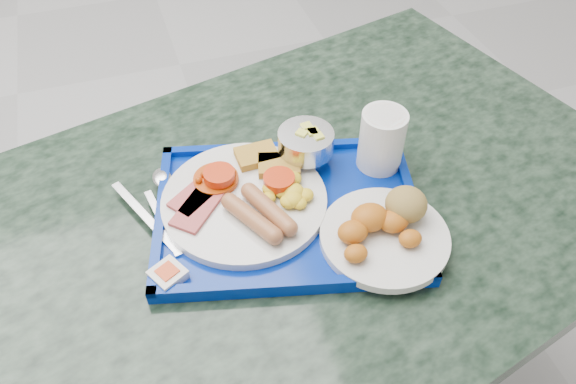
{
  "coord_description": "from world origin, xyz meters",
  "views": [
    {
      "loc": [
        0.45,
        -1.45,
        1.37
      ],
      "look_at": [
        0.64,
        -0.9,
        0.76
      ],
      "focal_mm": 35.0,
      "sensor_mm": 36.0,
      "label": 1
    }
  ],
  "objects_px": {
    "table": "(299,269)",
    "bread_plate": "(386,227)",
    "juice_cup": "(382,138)",
    "main_plate": "(249,197)",
    "tray": "(288,212)",
    "fruit_bowl": "(306,143)"
  },
  "relations": [
    {
      "from": "table",
      "to": "bread_plate",
      "type": "distance_m",
      "value": 0.26
    },
    {
      "from": "bread_plate",
      "to": "juice_cup",
      "type": "bearing_deg",
      "value": 68.66
    },
    {
      "from": "main_plate",
      "to": "juice_cup",
      "type": "relative_size",
      "value": 2.51
    },
    {
      "from": "table",
      "to": "juice_cup",
      "type": "relative_size",
      "value": 12.6
    },
    {
      "from": "tray",
      "to": "fruit_bowl",
      "type": "distance_m",
      "value": 0.12
    },
    {
      "from": "table",
      "to": "fruit_bowl",
      "type": "relative_size",
      "value": 14.09
    },
    {
      "from": "table",
      "to": "juice_cup",
      "type": "distance_m",
      "value": 0.29
    },
    {
      "from": "bread_plate",
      "to": "tray",
      "type": "bearing_deg",
      "value": 141.64
    },
    {
      "from": "fruit_bowl",
      "to": "juice_cup",
      "type": "relative_size",
      "value": 0.89
    },
    {
      "from": "bread_plate",
      "to": "juice_cup",
      "type": "xyz_separation_m",
      "value": [
        0.06,
        0.15,
        0.04
      ]
    },
    {
      "from": "bread_plate",
      "to": "juice_cup",
      "type": "relative_size",
      "value": 1.86
    },
    {
      "from": "bread_plate",
      "to": "juice_cup",
      "type": "height_order",
      "value": "juice_cup"
    },
    {
      "from": "fruit_bowl",
      "to": "juice_cup",
      "type": "bearing_deg",
      "value": -20.85
    },
    {
      "from": "fruit_bowl",
      "to": "tray",
      "type": "bearing_deg",
      "value": -123.32
    },
    {
      "from": "tray",
      "to": "fruit_bowl",
      "type": "relative_size",
      "value": 5.08
    },
    {
      "from": "table",
      "to": "juice_cup",
      "type": "height_order",
      "value": "juice_cup"
    },
    {
      "from": "juice_cup",
      "to": "main_plate",
      "type": "bearing_deg",
      "value": -175.43
    },
    {
      "from": "tray",
      "to": "bread_plate",
      "type": "distance_m",
      "value": 0.15
    },
    {
      "from": "table",
      "to": "fruit_bowl",
      "type": "distance_m",
      "value": 0.25
    },
    {
      "from": "table",
      "to": "tray",
      "type": "height_order",
      "value": "tray"
    },
    {
      "from": "tray",
      "to": "fruit_bowl",
      "type": "bearing_deg",
      "value": 56.68
    },
    {
      "from": "bread_plate",
      "to": "juice_cup",
      "type": "distance_m",
      "value": 0.16
    }
  ]
}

